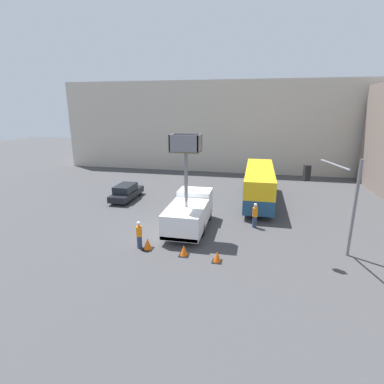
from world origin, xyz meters
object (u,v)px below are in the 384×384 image
traffic_cone_near_truck (148,244)px  traffic_cone_far_side (217,257)px  parked_car_curbside (126,192)px  traffic_cone_mid_road (184,251)px  road_worker_near_truck (139,235)px  road_worker_directing (255,215)px  utility_truck (189,210)px  city_bus (259,182)px  traffic_light_pole (338,193)px

traffic_cone_near_truck → traffic_cone_far_side: bearing=-8.4°
parked_car_curbside → traffic_cone_mid_road: bearing=-50.6°
traffic_cone_near_truck → parked_car_curbside: bearing=120.8°
road_worker_near_truck → road_worker_directing: size_ratio=0.95×
traffic_cone_near_truck → traffic_cone_far_side: size_ratio=1.14×
road_worker_near_truck → parked_car_curbside: (-5.20, 9.62, -0.14)m
utility_truck → traffic_cone_near_truck: 4.42m
city_bus → traffic_light_pole: size_ratio=1.82×
traffic_cone_mid_road → parked_car_curbside: (-8.25, 10.04, 0.44)m
road_worker_directing → traffic_cone_near_truck: 8.43m
city_bus → road_worker_directing: (-0.26, -6.52, -0.95)m
traffic_light_pole → road_worker_near_truck: traffic_light_pole is taller
utility_truck → city_bus: (5.01, 7.82, 0.47)m
traffic_light_pole → traffic_cone_mid_road: traffic_light_pole is taller
road_worker_near_truck → road_worker_directing: 8.83m
traffic_light_pole → traffic_cone_mid_road: size_ratio=8.55×
traffic_cone_far_side → traffic_cone_near_truck: bearing=171.6°
traffic_light_pole → traffic_cone_far_side: 7.94m
utility_truck → traffic_cone_near_truck: utility_truck is taller
traffic_cone_mid_road → parked_car_curbside: parked_car_curbside is taller
traffic_cone_far_side → traffic_cone_mid_road: bearing=171.0°
traffic_cone_near_truck → traffic_cone_mid_road: (2.48, -0.35, -0.03)m
city_bus → traffic_cone_near_truck: city_bus is taller
traffic_cone_far_side → parked_car_curbside: parked_car_curbside is taller
parked_car_curbside → utility_truck: bearing=-37.3°
traffic_cone_near_truck → traffic_light_pole: bearing=7.6°
road_worker_directing → traffic_cone_far_side: (-2.08, -5.82, -0.66)m
utility_truck → traffic_cone_mid_road: size_ratio=10.14×
traffic_cone_near_truck → parked_car_curbside: size_ratio=0.16×
traffic_cone_mid_road → traffic_cone_far_side: bearing=-9.0°
city_bus → road_worker_near_truck: size_ratio=5.95×
road_worker_near_truck → parked_car_curbside: bearing=83.2°
utility_truck → city_bus: bearing=57.3°
city_bus → road_worker_directing: bearing=-163.3°
utility_truck → road_worker_near_truck: (-2.47, -3.77, -0.53)m
utility_truck → road_worker_near_truck: size_ratio=3.88×
road_worker_near_truck → traffic_cone_near_truck: bearing=-42.4°
road_worker_near_truck → city_bus: bearing=21.9°
utility_truck → parked_car_curbside: (-7.67, 5.85, -0.67)m
utility_truck → road_worker_directing: 4.95m
city_bus → traffic_cone_near_truck: 13.64m
utility_truck → traffic_cone_near_truck: (-1.90, -3.84, -1.08)m
road_worker_directing → utility_truck: bearing=-161.5°
traffic_light_pole → parked_car_curbside: traffic_light_pole is taller
utility_truck → traffic_cone_near_truck: bearing=-116.3°
traffic_cone_near_truck → parked_car_curbside: parked_car_curbside is taller
traffic_light_pole → traffic_cone_far_side: size_ratio=8.89×
road_worker_directing → traffic_cone_mid_road: road_worker_directing is taller
traffic_light_pole → traffic_cone_mid_road: (-8.76, -1.85, -3.71)m
road_worker_near_truck → traffic_cone_near_truck: size_ratio=2.38×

